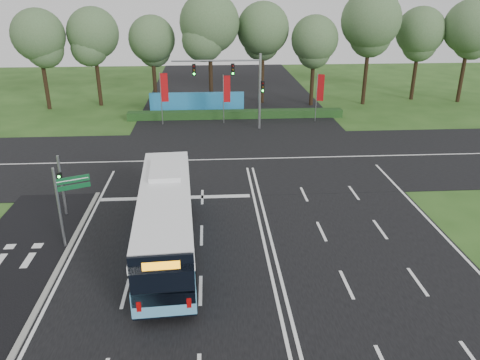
% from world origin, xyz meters
% --- Properties ---
extents(ground, '(120.00, 120.00, 0.00)m').
position_xyz_m(ground, '(0.00, 0.00, 0.00)').
color(ground, '#284C19').
rests_on(ground, ground).
extents(road_main, '(20.00, 120.00, 0.04)m').
position_xyz_m(road_main, '(0.00, 0.00, 0.02)').
color(road_main, black).
rests_on(road_main, ground).
extents(road_cross, '(120.00, 14.00, 0.05)m').
position_xyz_m(road_cross, '(0.00, 12.00, 0.03)').
color(road_cross, black).
rests_on(road_cross, ground).
extents(bike_path, '(5.00, 18.00, 0.06)m').
position_xyz_m(bike_path, '(-12.50, -3.00, 0.03)').
color(bike_path, black).
rests_on(bike_path, ground).
extents(kerb_strip, '(0.25, 18.00, 0.12)m').
position_xyz_m(kerb_strip, '(-10.10, -3.00, 0.06)').
color(kerb_strip, gray).
rests_on(kerb_strip, ground).
extents(city_bus, '(3.26, 12.33, 3.50)m').
position_xyz_m(city_bus, '(-5.01, -1.24, 1.76)').
color(city_bus, '#57A0C9').
rests_on(city_bus, ground).
extents(pedestrian_signal, '(0.34, 0.43, 3.71)m').
position_xyz_m(pedestrian_signal, '(-11.33, 3.04, 2.03)').
color(pedestrian_signal, gray).
rests_on(pedestrian_signal, ground).
extents(street_sign, '(1.59, 0.74, 4.40)m').
position_xyz_m(street_sign, '(-10.03, -0.55, 2.74)').
color(street_sign, gray).
rests_on(street_sign, ground).
extents(banner_flag_left, '(0.75, 0.16, 5.11)m').
position_xyz_m(banner_flag_left, '(-7.05, 22.57, 3.30)').
color(banner_flag_left, gray).
rests_on(banner_flag_left, ground).
extents(banner_flag_mid, '(0.71, 0.09, 4.80)m').
position_xyz_m(banner_flag_mid, '(-1.06, 22.60, 3.12)').
color(banner_flag_mid, gray).
rests_on(banner_flag_mid, ground).
extents(banner_flag_right, '(0.66, 0.33, 4.83)m').
position_xyz_m(banner_flag_right, '(8.08, 22.51, 3.14)').
color(banner_flag_right, gray).
rests_on(banner_flag_right, ground).
extents(traffic_light_gantry, '(8.41, 0.28, 7.00)m').
position_xyz_m(traffic_light_gantry, '(0.21, 20.50, 4.66)').
color(traffic_light_gantry, gray).
rests_on(traffic_light_gantry, ground).
extents(hedge, '(22.00, 1.20, 0.80)m').
position_xyz_m(hedge, '(0.00, 24.50, 0.40)').
color(hedge, '#133614').
rests_on(hedge, ground).
extents(blue_hoarding, '(10.00, 0.30, 2.20)m').
position_xyz_m(blue_hoarding, '(-4.00, 27.00, 1.10)').
color(blue_hoarding, '#2179B3').
rests_on(blue_hoarding, ground).
extents(eucalyptus_row, '(52.65, 8.28, 12.44)m').
position_xyz_m(eucalyptus_row, '(4.28, 30.46, 8.25)').
color(eucalyptus_row, black).
rests_on(eucalyptus_row, ground).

